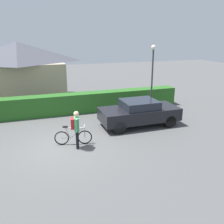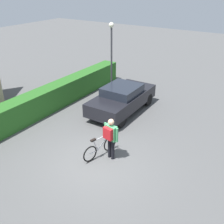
{
  "view_description": "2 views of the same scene",
  "coord_description": "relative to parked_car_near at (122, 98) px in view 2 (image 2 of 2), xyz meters",
  "views": [
    {
      "loc": [
        -1.21,
        -10.13,
        4.82
      ],
      "look_at": [
        2.6,
        1.35,
        0.96
      ],
      "focal_mm": 39.83,
      "sensor_mm": 36.0,
      "label": 1
    },
    {
      "loc": [
        -6.62,
        -4.9,
        6.23
      ],
      "look_at": [
        2.07,
        0.74,
        1.04
      ],
      "focal_mm": 42.81,
      "sensor_mm": 36.0,
      "label": 2
    }
  ],
  "objects": [
    {
      "name": "parked_car_near",
      "position": [
        0.0,
        0.0,
        0.0
      ],
      "size": [
        4.24,
        1.86,
        1.41
      ],
      "color": "black",
      "rests_on": "ground"
    },
    {
      "name": "hedge_row",
      "position": [
        -4.19,
        3.32,
        -0.13
      ],
      "size": [
        16.31,
        0.9,
        1.23
      ],
      "primitive_type": "cube",
      "color": "#285F20",
      "rests_on": "ground"
    },
    {
      "name": "bicycle",
      "position": [
        -3.82,
        -1.32,
        -0.38
      ],
      "size": [
        1.65,
        0.57,
        0.89
      ],
      "color": "black",
      "rests_on": "ground"
    },
    {
      "name": "person_rider",
      "position": [
        -3.74,
        -1.75,
        0.29
      ],
      "size": [
        0.41,
        0.67,
        1.69
      ],
      "color": "black",
      "rests_on": "ground"
    },
    {
      "name": "street_lamp",
      "position": [
        1.53,
        1.64,
        1.96
      ],
      "size": [
        0.28,
        0.28,
        4.17
      ],
      "color": "#38383D",
      "rests_on": "ground"
    },
    {
      "name": "ground_plane",
      "position": [
        -4.19,
        -1.5,
        -0.74
      ],
      "size": [
        60.0,
        60.0,
        0.0
      ],
      "primitive_type": "plane",
      "color": "#505050"
    }
  ]
}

